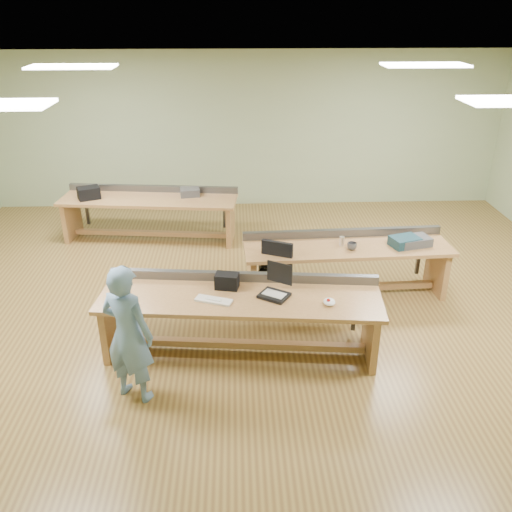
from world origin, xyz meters
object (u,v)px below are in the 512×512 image
(workbench_front, at_px, (241,309))
(workbench_back, at_px, (150,208))
(parts_bin_teal, at_px, (405,242))
(drinks_can, at_px, (342,241))
(task_chair, at_px, (272,288))
(workbench_mid, at_px, (346,258))
(camera_bag, at_px, (227,281))
(parts_bin_grey, at_px, (414,241))
(mug, at_px, (352,246))
(person, at_px, (128,334))
(laptop_base, at_px, (274,295))

(workbench_front, relative_size, workbench_back, 1.08)
(parts_bin_teal, xyz_separation_m, drinks_can, (-0.86, 0.06, -0.00))
(workbench_back, distance_m, task_chair, 3.22)
(workbench_mid, bearing_deg, workbench_front, -140.98)
(camera_bag, xyz_separation_m, parts_bin_grey, (2.56, 1.12, -0.03))
(mug, bearing_deg, drinks_can, 126.16)
(mug, distance_m, drinks_can, 0.19)
(workbench_mid, height_order, person, person)
(camera_bag, bearing_deg, drinks_can, 48.26)
(task_chair, bearing_deg, camera_bag, -105.93)
(person, height_order, drinks_can, person)
(workbench_mid, xyz_separation_m, person, (-2.64, -2.12, 0.21))
(mug, relative_size, drinks_can, 1.03)
(camera_bag, distance_m, parts_bin_grey, 2.79)
(workbench_front, bearing_deg, parts_bin_grey, 33.87)
(workbench_back, xyz_separation_m, camera_bag, (1.36, -3.26, 0.28))
(drinks_can, bearing_deg, parts_bin_teal, -4.12)
(person, height_order, mug, person)
(laptop_base, xyz_separation_m, mug, (1.14, 1.24, 0.03))
(workbench_back, bearing_deg, laptop_base, -55.22)
(laptop_base, xyz_separation_m, parts_bin_teal, (1.89, 1.33, 0.05))
(task_chair, bearing_deg, workbench_front, -92.59)
(parts_bin_grey, height_order, drinks_can, drinks_can)
(parts_bin_teal, height_order, drinks_can, parts_bin_teal)
(laptop_base, xyz_separation_m, parts_bin_grey, (2.02, 1.35, 0.04))
(workbench_mid, xyz_separation_m, workbench_back, (-3.01, 2.10, 0.00))
(laptop_base, relative_size, parts_bin_grey, 0.72)
(laptop_base, bearing_deg, mug, 79.80)
(laptop_base, distance_m, camera_bag, 0.59)
(laptop_base, distance_m, parts_bin_teal, 2.31)
(workbench_back, distance_m, parts_bin_teal, 4.38)
(parts_bin_teal, distance_m, parts_bin_grey, 0.13)
(camera_bag, bearing_deg, laptop_base, -11.48)
(person, xyz_separation_m, laptop_base, (1.53, 0.73, -0.00))
(workbench_back, distance_m, person, 4.25)
(workbench_front, height_order, drinks_can, drinks_can)
(person, height_order, parts_bin_grey, person)
(workbench_back, relative_size, task_chair, 3.24)
(person, relative_size, parts_bin_teal, 4.08)
(parts_bin_grey, bearing_deg, task_chair, -168.49)
(workbench_back, height_order, parts_bin_grey, parts_bin_grey)
(parts_bin_teal, bearing_deg, task_chair, -168.34)
(workbench_back, relative_size, person, 1.99)
(workbench_mid, xyz_separation_m, mug, (0.03, -0.15, 0.25))
(drinks_can, bearing_deg, task_chair, -155.75)
(parts_bin_teal, height_order, mug, parts_bin_teal)
(workbench_mid, relative_size, parts_bin_teal, 7.65)
(parts_bin_teal, distance_m, mug, 0.75)
(workbench_front, bearing_deg, camera_bag, 136.86)
(workbench_back, distance_m, camera_bag, 3.55)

